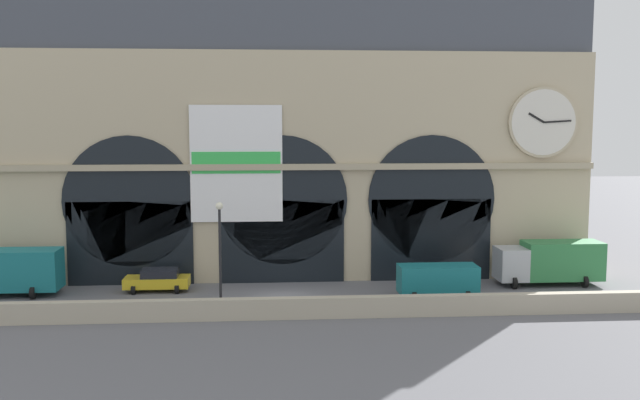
% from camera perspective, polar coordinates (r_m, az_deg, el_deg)
% --- Properties ---
extents(ground_plane, '(200.00, 200.00, 0.00)m').
position_cam_1_polar(ground_plane, '(46.52, -2.89, -8.08)').
color(ground_plane, slate).
extents(quay_parapet_wall, '(90.00, 0.70, 1.26)m').
position_cam_1_polar(quay_parapet_wall, '(41.96, -2.75, -8.80)').
color(quay_parapet_wall, '#B2A891').
rests_on(quay_parapet_wall, ground).
extents(station_building, '(45.64, 5.78, 21.59)m').
position_cam_1_polar(station_building, '(52.76, -3.12, 5.14)').
color(station_building, '#BCAD8C').
rests_on(station_building, ground).
extents(box_truck_west, '(7.50, 2.91, 3.12)m').
position_cam_1_polar(box_truck_west, '(51.53, -24.32, -5.28)').
color(box_truck_west, '#2D7A42').
rests_on(box_truck_west, ground).
extents(car_midwest, '(4.40, 2.22, 1.55)m').
position_cam_1_polar(car_midwest, '(49.71, -13.08, -6.35)').
color(car_midwest, gold).
rests_on(car_midwest, ground).
extents(van_mideast, '(5.20, 2.48, 2.20)m').
position_cam_1_polar(van_mideast, '(47.16, 9.57, -6.41)').
color(van_mideast, '#19727A').
rests_on(van_mideast, ground).
extents(box_truck_east, '(7.50, 2.91, 3.12)m').
position_cam_1_polar(box_truck_east, '(52.77, 18.23, -4.77)').
color(box_truck_east, '#ADB2B7').
rests_on(box_truck_east, ground).
extents(street_lamp_quayside, '(0.44, 0.44, 6.90)m').
position_cam_1_polar(street_lamp_quayside, '(42.01, -8.16, -3.55)').
color(street_lamp_quayside, black).
rests_on(street_lamp_quayside, ground).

